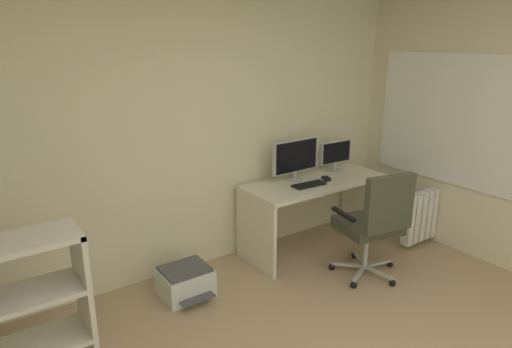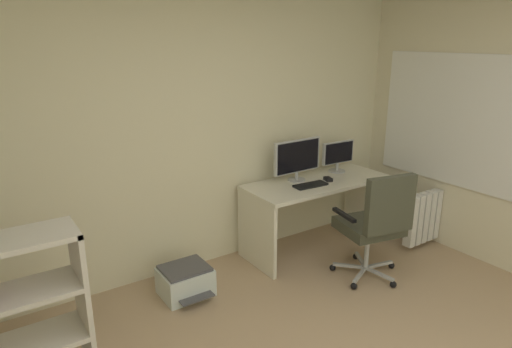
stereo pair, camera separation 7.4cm
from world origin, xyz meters
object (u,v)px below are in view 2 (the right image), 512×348
at_px(printer, 185,281).
at_px(monitor_main, 297,157).
at_px(monitor_secondary, 338,154).
at_px(computer_mouse, 328,179).
at_px(radiator, 432,215).
at_px(keyboard, 310,185).
at_px(desk, 316,198).
at_px(office_chair, 376,221).

bearing_deg(printer, monitor_main, 8.18).
xyz_separation_m(monitor_main, monitor_secondary, (0.56, 0.00, -0.05)).
bearing_deg(computer_mouse, radiator, -12.58).
distance_m(keyboard, radiator, 1.41).
bearing_deg(desk, computer_mouse, -37.08).
bearing_deg(radiator, monitor_secondary, 132.81).
xyz_separation_m(computer_mouse, office_chair, (-0.09, -0.73, -0.18)).
distance_m(desk, monitor_main, 0.48).
relative_size(printer, radiator, 0.58).
bearing_deg(monitor_secondary, monitor_main, -179.99).
distance_m(computer_mouse, radiator, 1.20).
xyz_separation_m(desk, computer_mouse, (0.09, -0.06, 0.21)).
height_order(computer_mouse, printer, computer_mouse).
relative_size(keyboard, printer, 0.78).
bearing_deg(computer_mouse, monitor_main, 160.20).
distance_m(monitor_main, radiator, 1.58).
height_order(monitor_secondary, keyboard, monitor_secondary).
bearing_deg(radiator, desk, 150.14).
height_order(keyboard, office_chair, office_chair).
distance_m(monitor_secondary, keyboard, 0.63).
distance_m(office_chair, radiator, 1.12).
height_order(monitor_main, monitor_secondary, monitor_main).
xyz_separation_m(desk, keyboard, (-0.17, -0.09, 0.20)).
relative_size(office_chair, printer, 2.36).
bearing_deg(monitor_secondary, desk, -162.47).
bearing_deg(computer_mouse, printer, -163.15).
relative_size(monitor_secondary, printer, 0.92).
bearing_deg(desk, monitor_main, 143.95).
xyz_separation_m(printer, radiator, (2.59, -0.54, 0.20)).
relative_size(monitor_main, keyboard, 1.64).
bearing_deg(desk, monitor_secondary, 17.53).
bearing_deg(printer, radiator, -11.85).
relative_size(monitor_secondary, radiator, 0.53).
bearing_deg(office_chair, monitor_main, 99.88).
xyz_separation_m(desk, printer, (-1.52, -0.07, -0.42)).
relative_size(keyboard, computer_mouse, 3.40).
relative_size(desk, keyboard, 4.45).
bearing_deg(office_chair, keyboard, 103.06).
distance_m(computer_mouse, office_chair, 0.76).
distance_m(monitor_main, printer, 1.60).
relative_size(desk, computer_mouse, 15.13).
bearing_deg(printer, computer_mouse, 0.25).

